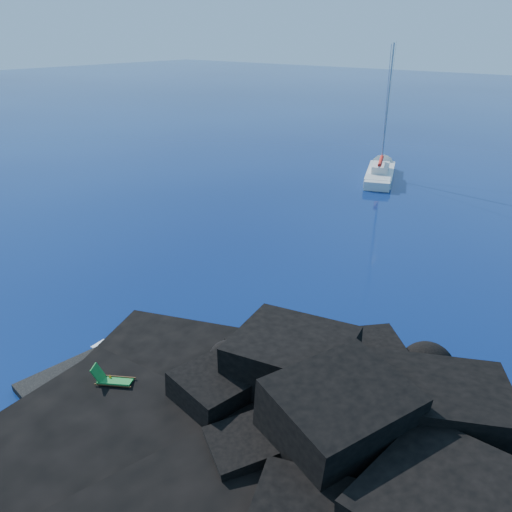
{
  "coord_description": "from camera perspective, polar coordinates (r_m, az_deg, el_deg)",
  "views": [
    {
      "loc": [
        20.26,
        -9.23,
        15.19
      ],
      "look_at": [
        1.99,
        13.32,
        2.0
      ],
      "focal_mm": 35.0,
      "sensor_mm": 36.0,
      "label": 1
    }
  ],
  "objects": [
    {
      "name": "ground",
      "position": [
        26.96,
        -22.13,
        -11.96
      ],
      "size": [
        400.0,
        400.0,
        0.0
      ],
      "primitive_type": "plane",
      "color": "#04103E",
      "rests_on": "ground"
    },
    {
      "name": "headland",
      "position": [
        20.81,
        6.15,
        -22.63
      ],
      "size": [
        24.0,
        24.0,
        3.6
      ],
      "primitive_type": null,
      "color": "black",
      "rests_on": "ground"
    },
    {
      "name": "sunbather",
      "position": [
        22.62,
        -15.28,
        -17.06
      ],
      "size": [
        1.74,
        0.54,
        0.23
      ],
      "primitive_type": null,
      "rotation": [
        0.0,
        0.0,
        -0.07
      ],
      "color": "tan",
      "rests_on": "towel"
    },
    {
      "name": "surf_foam",
      "position": [
        25.81,
        -6.59,
        -11.8
      ],
      "size": [
        10.0,
        8.0,
        0.06
      ],
      "primitive_type": null,
      "color": "white",
      "rests_on": "ground"
    },
    {
      "name": "beach",
      "position": [
        23.96,
        -15.41,
        -15.98
      ],
      "size": [
        9.08,
        6.86,
        0.7
      ],
      "primitive_type": "cube",
      "rotation": [
        0.0,
        0.0,
        -0.1
      ],
      "color": "black",
      "rests_on": "ground"
    },
    {
      "name": "sailboat",
      "position": [
        58.26,
        13.95,
        8.61
      ],
      "size": [
        7.74,
        13.53,
        14.12
      ],
      "primitive_type": null,
      "rotation": [
        0.0,
        0.0,
        0.39
      ],
      "color": "silver",
      "rests_on": "ground"
    },
    {
      "name": "towel",
      "position": [
        22.71,
        -15.24,
        -17.33
      ],
      "size": [
        2.15,
        1.14,
        0.05
      ],
      "primitive_type": "cube",
      "rotation": [
        0.0,
        0.0,
        -0.07
      ],
      "color": "white",
      "rests_on": "beach"
    },
    {
      "name": "marker_cone",
      "position": [
        24.38,
        -16.29,
        -13.4
      ],
      "size": [
        0.47,
        0.47,
        0.56
      ],
      "primitive_type": "cone",
      "rotation": [
        0.0,
        0.0,
        0.35
      ],
      "color": "orange",
      "rests_on": "beach"
    },
    {
      "name": "deck_chair",
      "position": [
        23.95,
        -15.85,
        -13.15
      ],
      "size": [
        1.88,
        1.58,
        1.2
      ],
      "primitive_type": null,
      "rotation": [
        0.0,
        0.0,
        0.56
      ],
      "color": "#19732D",
      "rests_on": "beach"
    }
  ]
}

